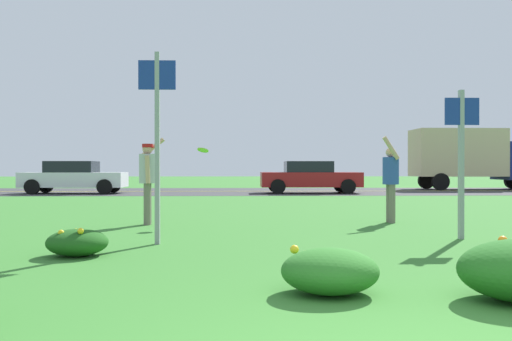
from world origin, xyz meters
The scene contains 13 objects.
ground_plane centered at (0.00, 12.50, 0.00)m, with size 120.00×120.00×0.00m, color #387A2D.
highway_strip centered at (0.00, 25.00, 0.00)m, with size 120.00×9.07×0.01m, color #38383A.
highway_center_stripe centered at (0.00, 25.00, 0.01)m, with size 120.00×0.16×0.00m, color yellow.
daylily_clump_front_center centered at (-3.42, 4.77, 0.18)m, with size 0.80×0.78×0.39m.
daylily_clump_mid_right centered at (-0.47, 2.42, 0.21)m, with size 0.90×0.85×0.42m.
sign_post_near_path centered at (-2.52, 5.88, 1.75)m, with size 0.56×0.10×2.91m.
sign_post_by_roadside centered at (2.33, 6.32, 1.47)m, with size 0.56×0.10×2.42m.
person_thrower_red_cap_gray_shirt centered at (-3.12, 8.85, 1.01)m, with size 0.50×0.50×1.79m.
person_catcher_blue_shirt centered at (1.94, 9.09, 0.96)m, with size 0.41×0.50×1.82m.
frisbee_lime centered at (-2.01, 8.93, 1.52)m, with size 0.25×0.23×0.13m.
car_white_center_left centered at (-8.60, 22.95, 0.74)m, with size 4.50×2.00×1.45m.
car_red_center_right centered at (2.05, 22.95, 0.74)m, with size 4.50×2.00×1.45m.
box_truck_navy centered at (11.36, 27.04, 1.80)m, with size 6.70×2.46×3.20m.
Camera 1 is at (-1.33, -2.76, 1.16)m, focal length 39.84 mm.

